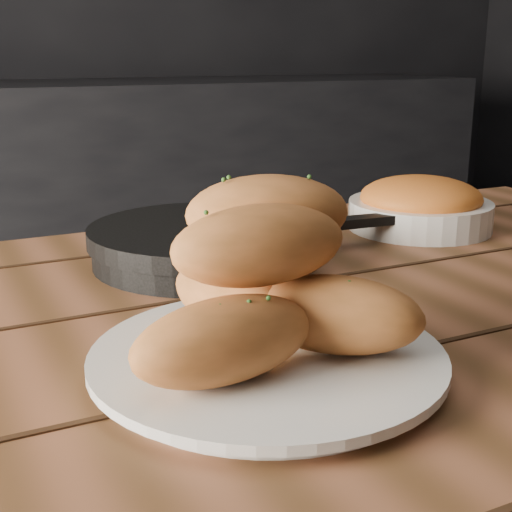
{
  "coord_description": "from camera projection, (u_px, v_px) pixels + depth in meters",
  "views": [
    {
      "loc": [
        -0.45,
        -0.58,
        0.99
      ],
      "look_at": [
        -0.21,
        -0.1,
        0.84
      ],
      "focal_mm": 50.0,
      "sensor_mm": 36.0,
      "label": 1
    }
  ],
  "objects": [
    {
      "name": "counter",
      "position": [
        68.0,
        225.0,
        2.3
      ],
      "size": [
        2.8,
        0.6,
        0.9
      ],
      "primitive_type": "cube",
      "color": "black",
      "rests_on": "ground"
    },
    {
      "name": "skillet",
      "position": [
        206.0,
        243.0,
        0.85
      ],
      "size": [
        0.41,
        0.27,
        0.05
      ],
      "color": "black",
      "rests_on": "table"
    },
    {
      "name": "table",
      "position": [
        269.0,
        426.0,
        0.68
      ],
      "size": [
        1.43,
        0.86,
        0.75
      ],
      "color": "brown",
      "rests_on": "ground"
    },
    {
      "name": "plate",
      "position": [
        267.0,
        361.0,
        0.56
      ],
      "size": [
        0.28,
        0.28,
        0.02
      ],
      "color": "silver",
      "rests_on": "table"
    },
    {
      "name": "bowl",
      "position": [
        420.0,
        206.0,
        1.0
      ],
      "size": [
        0.2,
        0.2,
        0.07
      ],
      "color": "white",
      "rests_on": "table"
    },
    {
      "name": "bread_rolls",
      "position": [
        264.0,
        282.0,
        0.54
      ],
      "size": [
        0.24,
        0.22,
        0.13
      ],
      "color": "#BF6B35",
      "rests_on": "plate"
    }
  ]
}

